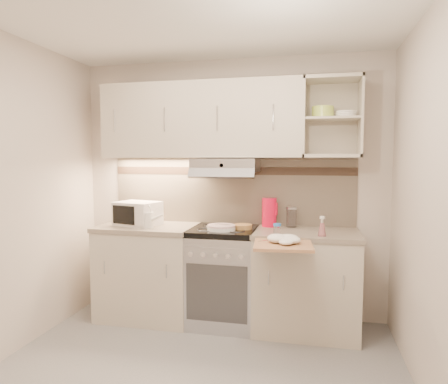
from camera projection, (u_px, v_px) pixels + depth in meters
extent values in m
cube|color=beige|center=(230.00, 188.00, 3.94)|extent=(3.00, 0.04, 2.50)
cube|color=beige|center=(47.00, 253.00, 1.22)|extent=(3.00, 0.04, 2.50)
cube|color=beige|center=(440.00, 210.00, 2.26)|extent=(0.04, 2.80, 2.50)
cube|color=white|center=(185.00, 4.00, 2.48)|extent=(3.00, 2.80, 0.04)
cube|color=#C6B299|center=(230.00, 191.00, 3.94)|extent=(2.40, 0.02, 0.64)
cube|color=#33241B|center=(230.00, 171.00, 3.91)|extent=(2.40, 0.01, 0.08)
cube|color=beige|center=(201.00, 121.00, 3.78)|extent=(1.90, 0.34, 0.70)
cube|color=beige|center=(332.00, 118.00, 3.52)|extent=(0.50, 0.34, 0.70)
cylinder|color=#B9D752|center=(323.00, 112.00, 3.53)|extent=(0.19, 0.19, 0.10)
cylinder|color=white|center=(346.00, 114.00, 3.49)|extent=(0.18, 0.18, 0.06)
cube|color=#B7B7BC|center=(226.00, 165.00, 3.73)|extent=(0.60, 0.40, 0.12)
cube|color=beige|center=(149.00, 273.00, 3.88)|extent=(0.90, 0.60, 0.86)
cube|color=gray|center=(148.00, 227.00, 3.84)|extent=(0.92, 0.62, 0.04)
cube|color=beige|center=(306.00, 283.00, 3.56)|extent=(0.90, 0.60, 0.86)
cube|color=gray|center=(307.00, 234.00, 3.52)|extent=(0.92, 0.62, 0.04)
cube|color=#B7B7BC|center=(224.00, 278.00, 3.72)|extent=(0.60, 0.58, 0.85)
cube|color=black|center=(224.00, 231.00, 3.68)|extent=(0.60, 0.60, 0.05)
cube|color=white|center=(138.00, 213.00, 3.85)|extent=(0.46, 0.39, 0.23)
cube|color=black|center=(131.00, 215.00, 3.71)|extent=(0.25, 0.08, 0.17)
cylinder|color=silver|center=(146.00, 220.00, 3.70)|extent=(0.13, 0.13, 0.15)
cone|color=silver|center=(155.00, 218.00, 3.66)|extent=(0.19, 0.08, 0.11)
torus|color=silver|center=(146.00, 210.00, 3.70)|extent=(0.12, 0.04, 0.12)
cylinder|color=white|center=(221.00, 229.00, 3.58)|extent=(0.25, 0.25, 0.02)
cylinder|color=white|center=(221.00, 227.00, 3.58)|extent=(0.25, 0.25, 0.02)
cylinder|color=white|center=(221.00, 226.00, 3.58)|extent=(0.25, 0.25, 0.02)
cube|color=silver|center=(221.00, 225.00, 3.57)|extent=(0.16, 0.05, 0.01)
cylinder|color=#A36543|center=(243.00, 227.00, 3.64)|extent=(0.17, 0.17, 0.04)
cylinder|color=red|center=(269.00, 212.00, 3.76)|extent=(0.14, 0.14, 0.27)
cube|color=red|center=(276.00, 209.00, 3.73)|extent=(0.02, 0.04, 0.11)
cylinder|color=white|center=(292.00, 218.00, 3.74)|extent=(0.09, 0.09, 0.17)
cylinder|color=#B7B7BC|center=(292.00, 208.00, 3.73)|extent=(0.10, 0.10, 0.02)
cylinder|color=silver|center=(277.00, 230.00, 3.35)|extent=(0.06, 0.06, 0.08)
cylinder|color=blue|center=(277.00, 225.00, 3.35)|extent=(0.07, 0.07, 0.02)
cone|color=pink|center=(322.00, 229.00, 3.30)|extent=(0.07, 0.07, 0.11)
cube|color=tan|center=(283.00, 245.00, 3.08)|extent=(0.48, 0.44, 0.02)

